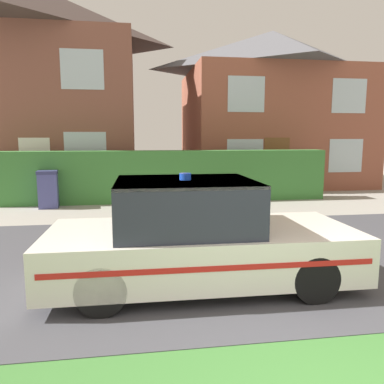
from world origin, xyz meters
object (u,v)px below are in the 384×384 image
police_car (197,237)px  house_left (43,89)px  wheelie_bin (48,189)px  house_right (271,107)px

police_car → house_left: size_ratio=0.54×
house_left → police_car: bearing=-68.2°
house_left → wheelie_bin: (1.07, -4.79, -3.50)m
police_car → house_left: house_left is taller
police_car → house_right: size_ratio=0.55×
police_car → house_left: bearing=112.5°
police_car → house_right: bearing=66.1°
police_car → house_right: (5.29, 11.56, 2.75)m
police_car → wheelie_bin: bearing=118.6°
house_left → wheelie_bin: size_ratio=7.07×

